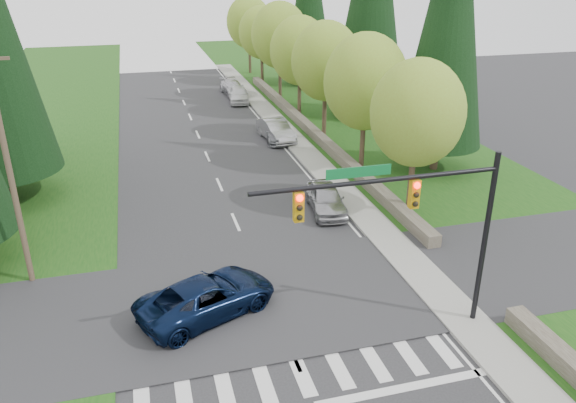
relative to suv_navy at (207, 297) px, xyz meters
name	(u,v)px	position (x,y,z in m)	size (l,w,h in m)	color
grass_east	(419,170)	(15.53, 12.38, -0.74)	(14.00, 110.00, 0.06)	#174612
cross_street	(269,299)	(2.53, 0.38, -0.77)	(120.00, 8.00, 0.10)	#28282B
sidewalk_east	(321,168)	(9.43, 14.38, -0.70)	(1.80, 80.00, 0.13)	gray
curb_east	(309,169)	(8.58, 14.38, -0.70)	(0.20, 80.00, 0.13)	gray
stone_wall_north	(310,129)	(11.13, 22.38, -0.42)	(0.70, 40.00, 0.70)	#4C4438
traffic_signal	(417,210)	(6.90, -3.12, 4.22)	(8.70, 0.37, 6.80)	black
utility_pole	(9,169)	(-6.97, 4.38, 4.38)	(1.60, 0.24, 10.00)	#473828
decid_tree_0	(417,113)	(11.73, 6.38, 4.83)	(4.80, 4.80, 8.37)	#38281C
decid_tree_1	(366,82)	(11.83, 13.38, 5.03)	(5.20, 5.20, 8.80)	#38281C
decid_tree_2	(326,61)	(11.63, 20.38, 5.16)	(5.00, 5.00, 8.82)	#38281C
decid_tree_3	(300,51)	(11.73, 27.38, 4.90)	(5.00, 5.00, 8.55)	#38281C
decid_tree_4	(280,35)	(11.83, 34.38, 5.30)	(5.40, 5.40, 9.18)	#38281C
decid_tree_5	(261,32)	(11.63, 41.38, 4.77)	(4.80, 4.80, 8.30)	#38281C
decid_tree_6	(249,22)	(11.73, 48.38, 5.10)	(5.20, 5.20, 8.86)	#38281C
conifer_e_a	(450,13)	(16.53, 12.38, 9.03)	(5.44, 5.44, 17.80)	#38281C
suv_navy	(207,297)	(0.00, 0.00, 0.00)	(2.54, 5.51, 1.53)	#0A1634
parked_car_a	(326,198)	(7.55, 7.96, -0.02)	(1.77, 4.40, 1.50)	#A3A3A7
parked_car_b	(277,133)	(8.13, 21.18, -0.16)	(1.71, 4.20, 1.22)	slate
parked_car_c	(276,130)	(8.13, 21.38, 0.01)	(1.64, 4.71, 1.55)	#9F9FA3
parked_car_d	(239,94)	(7.65, 34.08, 0.00)	(1.81, 4.49, 1.53)	silver
parked_car_e	(233,88)	(7.72, 37.64, -0.08)	(1.93, 4.75, 1.38)	#B9B9BE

